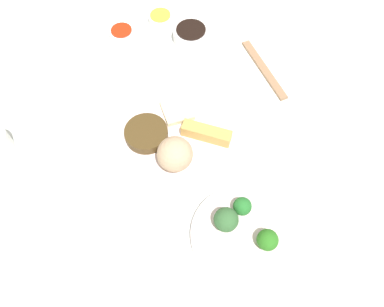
{
  "coord_description": "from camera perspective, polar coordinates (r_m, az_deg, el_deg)",
  "views": [
    {
      "loc": [
        0.01,
        0.51,
        0.76
      ],
      "look_at": [
        -0.05,
        0.11,
        0.06
      ],
      "focal_mm": 35.7,
      "sensor_mm": 36.0,
      "label": 1
    }
  ],
  "objects": [
    {
      "name": "tabletop",
      "position": [
        0.91,
        -4.06,
        4.34
      ],
      "size": [
        2.2,
        2.2,
        0.02
      ],
      "primitive_type": "cube",
      "color": "white",
      "rests_on": "ground"
    },
    {
      "name": "main_plate",
      "position": [
        0.86,
        -2.31,
        2.27
      ],
      "size": [
        0.26,
        0.26,
        0.02
      ],
      "primitive_type": "cylinder",
      "color": "white",
      "rests_on": "tabletop"
    },
    {
      "name": "rice_scoop",
      "position": [
        0.79,
        -2.57,
        -0.09
      ],
      "size": [
        0.08,
        0.08,
        0.08
      ],
      "primitive_type": "sphere",
      "color": "tan",
      "rests_on": "main_plate"
    },
    {
      "name": "spring_roll",
      "position": [
        0.84,
        2.17,
        3.04
      ],
      "size": [
        0.11,
        0.07,
        0.03
      ],
      "primitive_type": "cube",
      "rotation": [
        0.0,
        0.0,
        2.69
      ],
      "color": "tan",
      "rests_on": "main_plate"
    },
    {
      "name": "crab_rangoon_wonton",
      "position": [
        0.89,
        -2.21,
        6.4
      ],
      "size": [
        0.08,
        0.08,
        0.01
      ],
      "primitive_type": "cube",
      "rotation": [
        0.0,
        0.0,
        0.19
      ],
      "color": "beige",
      "rests_on": "main_plate"
    },
    {
      "name": "stir_fry_heap",
      "position": [
        0.85,
        -6.84,
        2.98
      ],
      "size": [
        0.1,
        0.1,
        0.02
      ],
      "primitive_type": "cylinder",
      "color": "#4A371A",
      "rests_on": "main_plate"
    },
    {
      "name": "broccoli_plate",
      "position": [
        0.77,
        7.61,
        -12.02
      ],
      "size": [
        0.21,
        0.21,
        0.01
      ],
      "primitive_type": "cylinder",
      "color": "white",
      "rests_on": "tabletop"
    },
    {
      "name": "broccoli_floret_0",
      "position": [
        0.75,
        5.12,
        -9.81
      ],
      "size": [
        0.05,
        0.05,
        0.05
      ],
      "primitive_type": "sphere",
      "color": "#346435",
      "rests_on": "broccoli_plate"
    },
    {
      "name": "broccoli_floret_1",
      "position": [
        0.77,
        7.53,
        -7.82
      ],
      "size": [
        0.04,
        0.04,
        0.04
      ],
      "primitive_type": "sphere",
      "color": "#26722D",
      "rests_on": "broccoli_plate"
    },
    {
      "name": "broccoli_floret_2",
      "position": [
        0.75,
        11.22,
        -12.54
      ],
      "size": [
        0.04,
        0.04,
        0.04
      ],
      "primitive_type": "sphere",
      "color": "#2C741F",
      "rests_on": "broccoli_plate"
    },
    {
      "name": "soy_sauce_bowl",
      "position": [
        1.06,
        -0.16,
        17.28
      ],
      "size": [
        0.09,
        0.09,
        0.03
      ],
      "primitive_type": "cylinder",
      "color": "white",
      "rests_on": "tabletop"
    },
    {
      "name": "soy_sauce_bowl_liquid",
      "position": [
        1.04,
        -0.16,
        18.03
      ],
      "size": [
        0.08,
        0.08,
        0.0
      ],
      "primitive_type": "cylinder",
      "color": "black",
      "rests_on": "soy_sauce_bowl"
    },
    {
      "name": "sauce_ramekin_hot_mustard",
      "position": [
        1.12,
        -4.71,
        19.45
      ],
      "size": [
        0.07,
        0.07,
        0.02
      ],
      "primitive_type": "cylinder",
      "color": "white",
      "rests_on": "tabletop"
    },
    {
      "name": "sauce_ramekin_hot_mustard_liquid",
      "position": [
        1.11,
        -4.76,
        19.92
      ],
      "size": [
        0.06,
        0.06,
        0.0
      ],
      "primitive_type": "cylinder",
      "color": "yellow",
      "rests_on": "sauce_ramekin_hot_mustard"
    },
    {
      "name": "sauce_ramekin_sweet_and_sour",
      "position": [
        1.09,
        -10.42,
        17.19
      ],
      "size": [
        0.07,
        0.07,
        0.02
      ],
      "primitive_type": "cylinder",
      "color": "white",
      "rests_on": "tabletop"
    },
    {
      "name": "sauce_ramekin_sweet_and_sour_liquid",
      "position": [
        1.08,
        -10.52,
        17.66
      ],
      "size": [
        0.06,
        0.06,
        0.0
      ],
      "primitive_type": "cylinder",
      "color": "red",
      "rests_on": "sauce_ramekin_sweet_and_sour"
    },
    {
      "name": "chopsticks_pair",
      "position": [
        1.01,
        10.69,
        12.26
      ],
      "size": [
        0.07,
        0.2,
        0.01
      ],
      "primitive_type": "cube",
      "rotation": [
        0.0,
        0.0,
        1.83
      ],
      "color": "#9C7755",
      "rests_on": "tabletop"
    }
  ]
}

